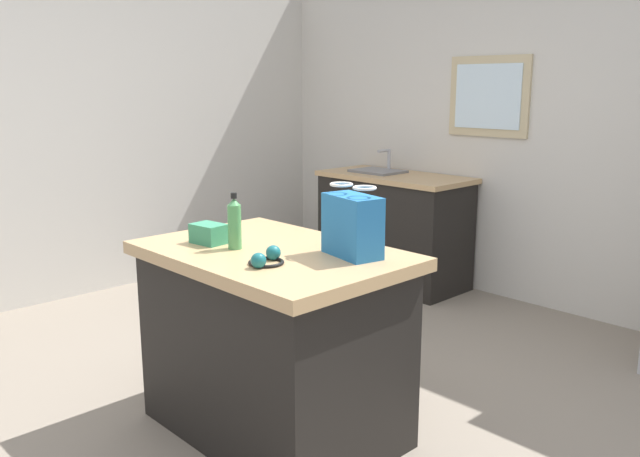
% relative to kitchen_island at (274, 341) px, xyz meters
% --- Properties ---
extents(ground, '(6.55, 6.55, 0.00)m').
position_rel_kitchen_island_xyz_m(ground, '(0.03, 0.06, -0.45)').
color(ground, gray).
extents(back_wall, '(5.46, 0.13, 2.63)m').
position_rel_kitchen_island_xyz_m(back_wall, '(0.02, 2.65, 0.86)').
color(back_wall, silver).
rests_on(back_wall, ground).
extents(left_wall, '(0.10, 5.18, 2.63)m').
position_rel_kitchen_island_xyz_m(left_wall, '(-2.70, 0.06, 0.86)').
color(left_wall, silver).
rests_on(left_wall, ground).
extents(kitchen_island, '(1.22, 0.83, 0.90)m').
position_rel_kitchen_island_xyz_m(kitchen_island, '(0.00, 0.00, 0.00)').
color(kitchen_island, black).
rests_on(kitchen_island, ground).
extents(sink_counter, '(1.26, 0.61, 1.09)m').
position_rel_kitchen_island_xyz_m(sink_counter, '(-1.19, 2.28, 0.01)').
color(sink_counter, black).
rests_on(sink_counter, ground).
extents(shopping_bag, '(0.30, 0.20, 0.31)m').
position_rel_kitchen_island_xyz_m(shopping_bag, '(0.33, 0.18, 0.58)').
color(shopping_bag, '#236BAD').
rests_on(shopping_bag, kitchen_island).
extents(small_box, '(0.17, 0.13, 0.09)m').
position_rel_kitchen_island_xyz_m(small_box, '(-0.29, -0.14, 0.49)').
color(small_box, '#388E66').
rests_on(small_box, kitchen_island).
extents(bottle, '(0.06, 0.06, 0.26)m').
position_rel_kitchen_island_xyz_m(bottle, '(-0.12, -0.12, 0.56)').
color(bottle, '#4C9956').
rests_on(bottle, kitchen_island).
extents(ear_defenders, '(0.20, 0.20, 0.06)m').
position_rel_kitchen_island_xyz_m(ear_defenders, '(0.18, -0.18, 0.47)').
color(ear_defenders, black).
rests_on(ear_defenders, kitchen_island).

